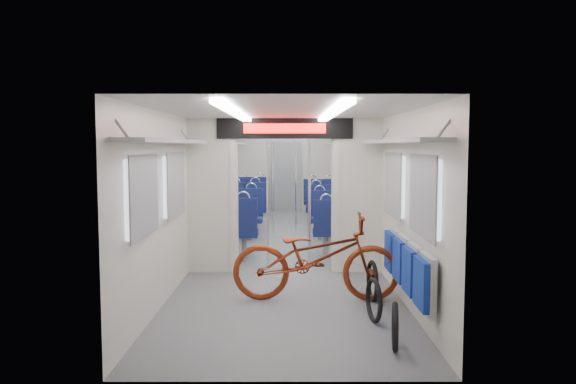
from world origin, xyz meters
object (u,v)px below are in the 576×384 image
Objects in this scene: flip_bench at (406,265)px; seat_bay_far_left at (249,198)px; stanchion_far_right at (296,180)px; stanchion_far_left at (273,181)px; bike_hoop_a at (395,329)px; seat_bay_far_right at (323,200)px; stanchion_near_right at (309,192)px; stanchion_near_left at (268,194)px; bike_hoop_b at (374,302)px; seat_bay_near_left at (235,217)px; bicycle at (316,257)px; bike_hoop_c at (372,283)px; seat_bay_near_right at (335,218)px.

seat_bay_far_left reaches higher than flip_bench.
stanchion_far_left is at bearing -162.96° from stanchion_far_right.
bike_hoop_a is 8.80m from seat_bay_far_right.
stanchion_near_left is at bearing -152.96° from stanchion_near_right.
stanchion_near_left and stanchion_near_right have the same top height.
bike_hoop_b is 0.21× the size of stanchion_near_left.
bike_hoop_b is 0.23× the size of seat_bay_far_right.
stanchion_far_left and stanchion_far_right have the same top height.
flip_bench is 0.56m from bike_hoop_b.
stanchion_near_right reaches higher than seat_bay_near_left.
bicycle is 0.89× the size of stanchion_far_right.
seat_bay_near_left reaches higher than bicycle.
bike_hoop_c is 4.18m from seat_bay_near_left.
seat_bay_near_right is 1.61m from stanchion_near_right.
seat_bay_far_left reaches higher than seat_bay_near_left.
seat_bay_far_left is at bearing 102.44° from bike_hoop_a.
bike_hoop_c is 0.23× the size of seat_bay_far_right.
stanchion_near_right reaches higher than bike_hoop_c.
seat_bay_far_right is at bearing 90.66° from bike_hoop_a.
stanchion_far_right is at bearing 56.88° from seat_bay_near_left.
stanchion_near_left is at bearing 124.44° from bike_hoop_c.
bike_hoop_a is 1.67m from bike_hoop_c.
bike_hoop_c is at bearing -90.87° from bicycle.
bike_hoop_b is 0.21× the size of stanchion_far_left.
stanchion_near_right and stanchion_far_right have the same top height.
seat_bay_far_right reaches higher than flip_bench.
stanchion_far_right is (-0.71, -1.71, 0.60)m from seat_bay_far_right.
flip_bench is 0.93× the size of stanchion_near_right.
stanchion_near_right reaches higher than seat_bay_far_left.
seat_bay_far_left is at bearing 97.16° from stanchion_near_left.
bike_hoop_b reaches higher than bike_hoop_a.
bike_hoop_c is 7.14m from seat_bay_far_right.
stanchion_far_left reaches higher than flip_bench.
seat_bay_far_left is 1.01× the size of stanchion_near_left.
seat_bay_near_left is 2.19m from stanchion_far_right.
bicycle is at bearing -88.22° from stanchion_far_right.
bike_hoop_c is at bearing 82.47° from bike_hoop_b.
stanchion_near_right is 3.04m from stanchion_far_left.
seat_bay_far_left is 1.07× the size of seat_bay_far_right.
flip_bench reaches higher than bike_hoop_c.
seat_bay_near_left is (-1.32, 3.61, 0.02)m from bicycle.
stanchion_near_right is at bearing 99.15° from bike_hoop_a.
flip_bench is at bearing 72.85° from bike_hoop_a.
seat_bay_far_left reaches higher than bike_hoop_b.
bicycle is 3.85m from seat_bay_near_left.
bike_hoop_a is 4.13m from stanchion_near_right.
stanchion_far_left is at bearing 89.91° from stanchion_near_left.
seat_bay_far_right is (1.87, 3.48, -0.01)m from seat_bay_near_left.
seat_bay_near_right reaches higher than flip_bench.
seat_bay_near_right is 0.89× the size of stanchion_far_right.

